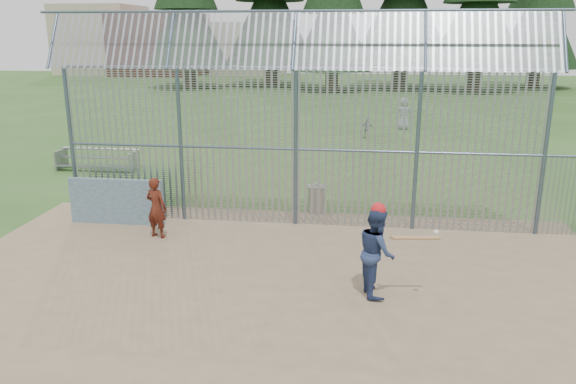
# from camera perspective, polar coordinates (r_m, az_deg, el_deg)

# --- Properties ---
(ground) EXTENTS (120.00, 120.00, 0.00)m
(ground) POSITION_cam_1_polar(r_m,az_deg,el_deg) (11.50, -1.30, -8.97)
(ground) COLOR #2D511E
(ground) RESTS_ON ground
(dirt_infield) EXTENTS (14.00, 10.00, 0.02)m
(dirt_infield) POSITION_cam_1_polar(r_m,az_deg,el_deg) (11.05, -1.70, -10.01)
(dirt_infield) COLOR #756047
(dirt_infield) RESTS_ON ground
(dugout_wall) EXTENTS (2.50, 0.12, 1.20)m
(dugout_wall) POSITION_cam_1_polar(r_m,az_deg,el_deg) (15.19, -17.02, -0.93)
(dugout_wall) COLOR #38566B
(dugout_wall) RESTS_ON dirt_infield
(batter) EXTENTS (0.81, 0.95, 1.70)m
(batter) POSITION_cam_1_polar(r_m,az_deg,el_deg) (10.72, 8.98, -6.02)
(batter) COLOR navy
(batter) RESTS_ON dirt_infield
(onlooker) EXTENTS (0.63, 0.51, 1.50)m
(onlooker) POSITION_cam_1_polar(r_m,az_deg,el_deg) (13.90, -13.23, -1.55)
(onlooker) COLOR maroon
(onlooker) RESTS_ON dirt_infield
(bg_kid_standing) EXTENTS (0.89, 0.68, 1.65)m
(bg_kid_standing) POSITION_cam_1_polar(r_m,az_deg,el_deg) (29.65, 11.68, 7.79)
(bg_kid_standing) COLOR gray
(bg_kid_standing) RESTS_ON ground
(bg_kid_seated) EXTENTS (0.57, 0.26, 0.96)m
(bg_kid_seated) POSITION_cam_1_polar(r_m,az_deg,el_deg) (26.85, 8.04, 6.41)
(bg_kid_seated) COLOR slate
(bg_kid_seated) RESTS_ON ground
(batting_gear) EXTENTS (1.26, 0.56, 0.65)m
(batting_gear) POSITION_cam_1_polar(r_m,az_deg,el_deg) (10.44, 9.92, -2.34)
(batting_gear) COLOR red
(batting_gear) RESTS_ON ground
(trash_can) EXTENTS (0.56, 0.56, 0.82)m
(trash_can) POSITION_cam_1_polar(r_m,az_deg,el_deg) (15.67, 2.94, -0.64)
(trash_can) COLOR #92959A
(trash_can) RESTS_ON ground
(bleacher) EXTENTS (3.00, 0.95, 0.72)m
(bleacher) POSITION_cam_1_polar(r_m,az_deg,el_deg) (21.64, -18.80, 3.24)
(bleacher) COLOR slate
(bleacher) RESTS_ON ground
(backstop_fence) EXTENTS (20.09, 0.81, 5.30)m
(backstop_fence) POSITION_cam_1_polar(r_m,az_deg,el_deg) (13.96, 8.19, 5.53)
(backstop_fence) COLOR #47566B
(backstop_fence) RESTS_ON ground
(distant_buildings) EXTENTS (26.50, 10.50, 8.00)m
(distant_buildings) POSITION_cam_1_polar(r_m,az_deg,el_deg) (71.26, -13.38, 14.49)
(distant_buildings) COLOR brown
(distant_buildings) RESTS_ON ground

